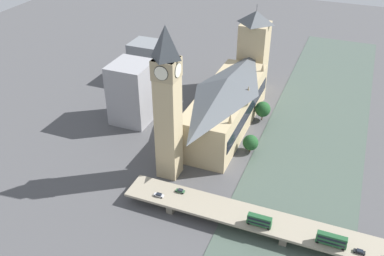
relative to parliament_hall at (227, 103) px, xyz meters
name	(u,v)px	position (x,y,z in m)	size (l,w,h in m)	color
ground_plane	(248,139)	(-15.98, 8.00, -15.61)	(600.00, 600.00, 0.00)	#4C4C4F
river_water	(309,152)	(-49.78, 8.00, -15.46)	(55.59, 360.00, 0.30)	#47564C
parliament_hall	(227,103)	(0.00, 0.00, 0.00)	(26.42, 85.63, 31.44)	tan
clock_tower	(168,101)	(12.09, 51.84, 25.14)	(11.23, 11.23, 76.03)	tan
victoria_tower	(253,51)	(0.06, -55.67, 10.88)	(17.72, 17.72, 56.97)	tan
road_bridge	(286,228)	(-49.78, 72.33, -11.12)	(143.19, 14.92, 5.54)	gray
double_decker_bus_lead	(259,220)	(-39.09, 76.13, -7.35)	(10.13, 2.59, 4.94)	#235B33
double_decker_bus_rear	(332,240)	(-67.53, 75.99, -7.24)	(11.67, 2.51, 5.12)	#235B33
car_northbound_mid	(180,191)	(-1.00, 69.13, -9.33)	(4.13, 1.89, 1.48)	#2D5638
car_northbound_tail	(359,252)	(-78.21, 76.04, -9.38)	(4.34, 1.79, 1.37)	black
car_southbound_lead	(159,195)	(6.74, 75.28, -9.37)	(4.54, 1.82, 1.41)	silver
city_block_west	(132,92)	(53.78, 11.86, 2.32)	(21.99, 23.44, 35.86)	#939399
city_block_center	(149,61)	(70.10, -41.94, -2.13)	(24.51, 19.90, 26.97)	slate
tree_embankment_near	(251,143)	(-19.89, 18.76, -10.02)	(8.35, 8.35, 9.78)	brown
tree_embankment_mid	(263,109)	(-17.79, -15.78, -8.34)	(9.20, 9.20, 11.88)	brown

